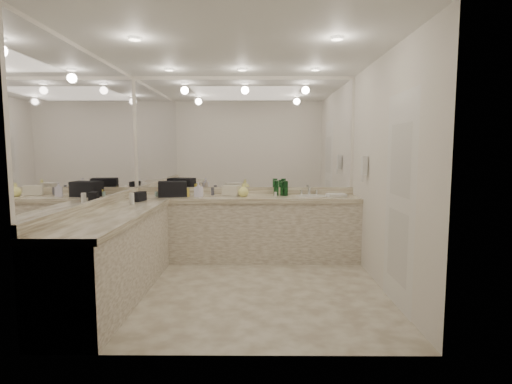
{
  "coord_description": "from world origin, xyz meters",
  "views": [
    {
      "loc": [
        0.22,
        -4.37,
        1.55
      ],
      "look_at": [
        0.18,
        0.4,
        1.04
      ],
      "focal_mm": 28.0,
      "sensor_mm": 36.0,
      "label": 1
    }
  ],
  "objects_px": {
    "wall_phone": "(364,166)",
    "black_toiletry_bag": "(173,189)",
    "hand_towel": "(336,195)",
    "cream_cosmetic_case": "(232,191)",
    "soap_bottle_c": "(243,190)",
    "soap_bottle_a": "(201,190)",
    "soap_bottle_b": "(198,189)",
    "sink": "(311,197)"
  },
  "relations": [
    {
      "from": "wall_phone",
      "to": "hand_towel",
      "type": "xyz_separation_m",
      "value": [
        -0.26,
        0.46,
        -0.43
      ]
    },
    {
      "from": "soap_bottle_a",
      "to": "cream_cosmetic_case",
      "type": "bearing_deg",
      "value": 10.63
    },
    {
      "from": "sink",
      "to": "soap_bottle_c",
      "type": "height_order",
      "value": "soap_bottle_c"
    },
    {
      "from": "sink",
      "to": "cream_cosmetic_case",
      "type": "bearing_deg",
      "value": 176.17
    },
    {
      "from": "black_toiletry_bag",
      "to": "cream_cosmetic_case",
      "type": "xyz_separation_m",
      "value": [
        0.82,
        0.12,
        -0.04
      ]
    },
    {
      "from": "wall_phone",
      "to": "soap_bottle_a",
      "type": "relative_size",
      "value": 1.3
    },
    {
      "from": "soap_bottle_a",
      "to": "soap_bottle_b",
      "type": "height_order",
      "value": "soap_bottle_b"
    },
    {
      "from": "black_toiletry_bag",
      "to": "soap_bottle_c",
      "type": "relative_size",
      "value": 2.04
    },
    {
      "from": "wall_phone",
      "to": "black_toiletry_bag",
      "type": "relative_size",
      "value": 0.62
    },
    {
      "from": "black_toiletry_bag",
      "to": "soap_bottle_c",
      "type": "distance_m",
      "value": 0.99
    },
    {
      "from": "wall_phone",
      "to": "black_toiletry_bag",
      "type": "xyz_separation_m",
      "value": [
        -2.54,
        0.46,
        -0.34
      ]
    },
    {
      "from": "cream_cosmetic_case",
      "to": "black_toiletry_bag",
      "type": "bearing_deg",
      "value": -152.44
    },
    {
      "from": "cream_cosmetic_case",
      "to": "soap_bottle_c",
      "type": "relative_size",
      "value": 1.28
    },
    {
      "from": "sink",
      "to": "cream_cosmetic_case",
      "type": "distance_m",
      "value": 1.13
    },
    {
      "from": "wall_phone",
      "to": "soap_bottle_c",
      "type": "relative_size",
      "value": 1.27
    },
    {
      "from": "soap_bottle_c",
      "to": "soap_bottle_b",
      "type": "bearing_deg",
      "value": -176.54
    },
    {
      "from": "sink",
      "to": "hand_towel",
      "type": "height_order",
      "value": "hand_towel"
    },
    {
      "from": "wall_phone",
      "to": "soap_bottle_b",
      "type": "height_order",
      "value": "wall_phone"
    },
    {
      "from": "wall_phone",
      "to": "hand_towel",
      "type": "bearing_deg",
      "value": 119.48
    },
    {
      "from": "soap_bottle_c",
      "to": "hand_towel",
      "type": "bearing_deg",
      "value": 0.27
    },
    {
      "from": "sink",
      "to": "soap_bottle_b",
      "type": "distance_m",
      "value": 1.57
    },
    {
      "from": "sink",
      "to": "soap_bottle_b",
      "type": "height_order",
      "value": "soap_bottle_b"
    },
    {
      "from": "sink",
      "to": "wall_phone",
      "type": "height_order",
      "value": "wall_phone"
    },
    {
      "from": "hand_towel",
      "to": "cream_cosmetic_case",
      "type": "bearing_deg",
      "value": 175.34
    },
    {
      "from": "hand_towel",
      "to": "sink",
      "type": "bearing_deg",
      "value": 172.67
    },
    {
      "from": "soap_bottle_a",
      "to": "hand_towel",
      "type": "bearing_deg",
      "value": -1.23
    },
    {
      "from": "black_toiletry_bag",
      "to": "hand_towel",
      "type": "relative_size",
      "value": 1.54
    },
    {
      "from": "hand_towel",
      "to": "soap_bottle_c",
      "type": "relative_size",
      "value": 1.32
    },
    {
      "from": "soap_bottle_a",
      "to": "black_toiletry_bag",
      "type": "bearing_deg",
      "value": -174.76
    },
    {
      "from": "hand_towel",
      "to": "soap_bottle_b",
      "type": "xyz_separation_m",
      "value": [
        -1.92,
        -0.04,
        0.08
      ]
    },
    {
      "from": "soap_bottle_a",
      "to": "soap_bottle_b",
      "type": "distance_m",
      "value": 0.09
    },
    {
      "from": "black_toiletry_bag",
      "to": "cream_cosmetic_case",
      "type": "height_order",
      "value": "black_toiletry_bag"
    },
    {
      "from": "soap_bottle_a",
      "to": "soap_bottle_b",
      "type": "relative_size",
      "value": 0.88
    },
    {
      "from": "soap_bottle_a",
      "to": "sink",
      "type": "bearing_deg",
      "value": 0.16
    },
    {
      "from": "wall_phone",
      "to": "soap_bottle_b",
      "type": "xyz_separation_m",
      "value": [
        -2.17,
        0.41,
        -0.35
      ]
    },
    {
      "from": "wall_phone",
      "to": "soap_bottle_a",
      "type": "distance_m",
      "value": 2.23
    },
    {
      "from": "sink",
      "to": "cream_cosmetic_case",
      "type": "xyz_separation_m",
      "value": [
        -1.12,
        0.07,
        0.07
      ]
    },
    {
      "from": "hand_towel",
      "to": "soap_bottle_a",
      "type": "relative_size",
      "value": 1.36
    },
    {
      "from": "soap_bottle_b",
      "to": "cream_cosmetic_case",
      "type": "bearing_deg",
      "value": 20.04
    },
    {
      "from": "soap_bottle_a",
      "to": "soap_bottle_c",
      "type": "relative_size",
      "value": 0.97
    },
    {
      "from": "wall_phone",
      "to": "soap_bottle_c",
      "type": "height_order",
      "value": "wall_phone"
    },
    {
      "from": "cream_cosmetic_case",
      "to": "soap_bottle_b",
      "type": "xyz_separation_m",
      "value": [
        -0.45,
        -0.16,
        0.03
      ]
    }
  ]
}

